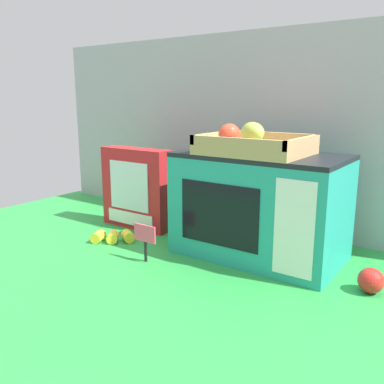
{
  "coord_description": "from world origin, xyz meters",
  "views": [
    {
      "loc": [
        0.66,
        -0.98,
        0.42
      ],
      "look_at": [
        -0.04,
        0.0,
        0.15
      ],
      "focal_mm": 39.06,
      "sensor_mm": 36.0,
      "label": 1
    }
  ],
  "objects_px": {
    "food_groups_crate": "(253,145)",
    "loose_toy_banana": "(113,237)",
    "loose_toy_apple": "(371,281)",
    "cookie_set_box": "(136,188)",
    "price_sign": "(145,237)",
    "toy_microwave": "(260,205)"
  },
  "relations": [
    {
      "from": "food_groups_crate",
      "to": "loose_toy_banana",
      "type": "xyz_separation_m",
      "value": [
        -0.38,
        -0.13,
        -0.29
      ]
    },
    {
      "from": "loose_toy_banana",
      "to": "loose_toy_apple",
      "type": "height_order",
      "value": "loose_toy_apple"
    },
    {
      "from": "loose_toy_banana",
      "to": "loose_toy_apple",
      "type": "relative_size",
      "value": 2.09
    },
    {
      "from": "cookie_set_box",
      "to": "price_sign",
      "type": "bearing_deg",
      "value": -43.29
    },
    {
      "from": "loose_toy_banana",
      "to": "loose_toy_apple",
      "type": "distance_m",
      "value": 0.71
    },
    {
      "from": "food_groups_crate",
      "to": "price_sign",
      "type": "xyz_separation_m",
      "value": [
        -0.2,
        -0.19,
        -0.24
      ]
    },
    {
      "from": "cookie_set_box",
      "to": "loose_toy_apple",
      "type": "relative_size",
      "value": 4.59
    },
    {
      "from": "price_sign",
      "to": "loose_toy_banana",
      "type": "relative_size",
      "value": 0.84
    },
    {
      "from": "loose_toy_banana",
      "to": "price_sign",
      "type": "bearing_deg",
      "value": -18.01
    },
    {
      "from": "food_groups_crate",
      "to": "loose_toy_apple",
      "type": "distance_m",
      "value": 0.42
    },
    {
      "from": "toy_microwave",
      "to": "food_groups_crate",
      "type": "bearing_deg",
      "value": -122.99
    },
    {
      "from": "food_groups_crate",
      "to": "loose_toy_apple",
      "type": "relative_size",
      "value": 4.57
    },
    {
      "from": "price_sign",
      "to": "loose_toy_apple",
      "type": "bearing_deg",
      "value": 16.2
    },
    {
      "from": "food_groups_crate",
      "to": "cookie_set_box",
      "type": "distance_m",
      "value": 0.46
    },
    {
      "from": "food_groups_crate",
      "to": "loose_toy_banana",
      "type": "distance_m",
      "value": 0.5
    },
    {
      "from": "toy_microwave",
      "to": "loose_toy_banana",
      "type": "distance_m",
      "value": 0.45
    },
    {
      "from": "food_groups_crate",
      "to": "loose_toy_banana",
      "type": "height_order",
      "value": "food_groups_crate"
    },
    {
      "from": "cookie_set_box",
      "to": "loose_toy_apple",
      "type": "distance_m",
      "value": 0.76
    },
    {
      "from": "food_groups_crate",
      "to": "loose_toy_apple",
      "type": "xyz_separation_m",
      "value": [
        0.32,
        -0.04,
        -0.27
      ]
    },
    {
      "from": "loose_toy_banana",
      "to": "cookie_set_box",
      "type": "bearing_deg",
      "value": 106.33
    },
    {
      "from": "food_groups_crate",
      "to": "price_sign",
      "type": "distance_m",
      "value": 0.37
    },
    {
      "from": "cookie_set_box",
      "to": "loose_toy_apple",
      "type": "xyz_separation_m",
      "value": [
        0.75,
        -0.06,
        -0.1
      ]
    }
  ]
}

